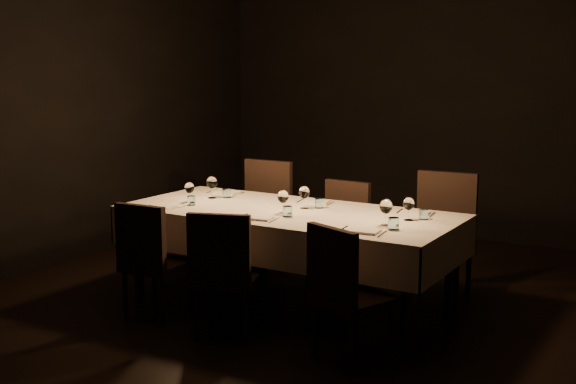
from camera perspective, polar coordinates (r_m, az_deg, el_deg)
The scene contains 14 objects.
room at distance 5.29m, azimuth 0.00°, elevation 6.41°, with size 5.01×6.01×3.01m.
dining_table at distance 5.40m, azimuth 0.00°, elevation -2.23°, with size 2.52×1.12×0.76m.
chair_near_left at distance 5.30m, azimuth -10.86°, elevation -4.90°, with size 0.44×0.44×0.87m.
place_setting_near_left at distance 5.67m, azimuth -8.36°, elevation -0.34°, with size 0.30×0.39×0.16m.
chair_near_center at distance 4.85m, azimuth -5.10°, elevation -6.02°, with size 0.54×0.54×0.88m.
place_setting_near_center at distance 5.17m, azimuth -0.91°, elevation -1.15°, with size 0.32×0.40×0.17m.
chair_near_right at distance 4.45m, azimuth 4.41°, elevation -7.51°, with size 0.54×0.54×0.87m.
place_setting_near_right at distance 4.80m, azimuth 7.33°, elevation -2.04°, with size 0.34×0.40×0.18m.
chair_far_left at distance 6.43m, azimuth -2.15°, elevation -1.59°, with size 0.48×0.48×1.00m.
place_setting_far_left at distance 5.98m, azimuth -5.43°, elevation 0.31°, with size 0.33×0.40×0.18m.
chair_far_center at distance 6.06m, azimuth 4.23°, elevation -2.85°, with size 0.45×0.45×0.87m.
place_setting_far_center at distance 5.52m, azimuth 1.84°, elevation -0.47°, with size 0.32×0.40×0.17m.
chair_far_right at distance 5.82m, azimuth 12.05°, elevation -2.99°, with size 0.51×0.51×1.00m.
place_setting_far_right at distance 5.17m, azimuth 9.95°, elevation -1.34°, with size 0.30×0.39×0.16m.
Camera 1 is at (2.72, -4.53, 1.80)m, focal length 45.00 mm.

